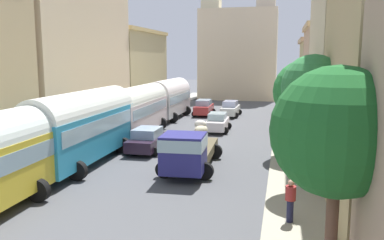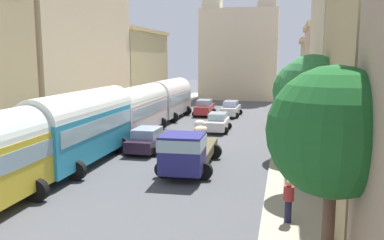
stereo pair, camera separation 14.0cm
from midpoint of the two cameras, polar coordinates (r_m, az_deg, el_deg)
ground_plane at (r=33.56m, az=1.12°, el=-1.68°), size 154.00×154.00×0.00m
sidewalk_left at (r=35.70m, az=-10.35°, el=-1.07°), size 2.50×70.00×0.14m
sidewalk_right at (r=32.90m, az=13.60°, el=-2.02°), size 2.50×70.00×0.14m
building_left_2 at (r=35.36m, az=-17.16°, el=9.68°), size 4.72×14.92×13.76m
building_left_3 at (r=48.19m, az=-8.36°, el=7.05°), size 4.73×13.04×9.33m
building_right_2 at (r=27.80m, az=22.36°, el=10.40°), size 5.71×12.14×14.34m
building_right_3 at (r=38.73m, az=18.81°, el=6.04°), size 4.76×9.14×9.05m
building_right_4 at (r=48.40m, az=18.44°, el=6.06°), size 6.30×9.51×8.24m
distant_church at (r=60.96m, az=6.58°, el=9.89°), size 11.16×7.79×20.06m
parked_bus_1 at (r=23.96m, az=-15.40°, el=-0.57°), size 3.43×9.82×4.25m
parked_bus_2 at (r=32.11m, az=-7.84°, el=1.69°), size 3.31×9.38×3.92m
parked_bus_3 at (r=40.61m, az=-3.39°, el=3.25°), size 3.37×8.19×3.96m
cargo_truck_0 at (r=21.75m, az=-0.56°, el=-4.13°), size 3.21×7.35×2.35m
car_0 at (r=33.58m, az=3.52°, el=-0.32°), size 2.19×3.84×1.58m
car_1 at (r=42.38m, az=5.38°, el=1.61°), size 2.19×4.34×1.64m
car_2 at (r=26.63m, az=-6.50°, el=-2.81°), size 2.40×4.14×1.56m
car_3 at (r=42.92m, az=1.60°, el=1.77°), size 2.29×4.16×1.69m
pedestrian_0 at (r=27.45m, az=14.41°, el=-2.10°), size 0.54×0.54×1.86m
pedestrian_2 at (r=32.44m, az=12.45°, el=-0.46°), size 0.44×0.44×1.76m
pedestrian_3 at (r=15.40m, az=13.53°, el=-10.95°), size 0.39×0.39×1.75m
roadside_tree_0 at (r=10.50m, az=19.51°, el=-1.72°), size 3.30×3.30×5.99m
roadside_tree_1 at (r=18.74m, az=16.65°, el=4.44°), size 2.87×2.87×6.30m
roadside_tree_2 at (r=25.28m, az=15.61°, el=3.90°), size 3.87×3.87×6.04m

